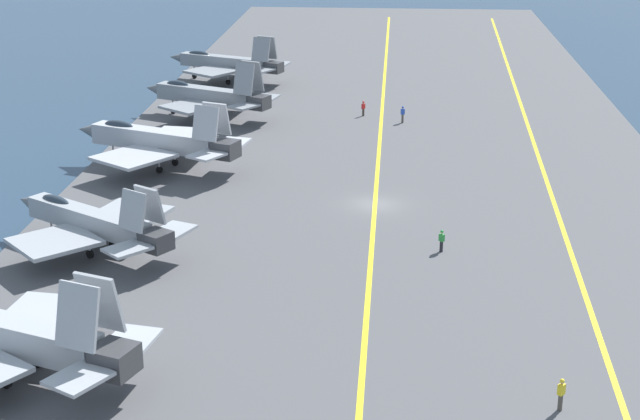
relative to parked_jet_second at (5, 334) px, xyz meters
The scene contains 13 objects.
ground_plane 35.20m from the parked_jet_second, 32.88° to the right, with size 2000.00×2000.00×0.00m, color #23384C.
carrier_deck 35.18m from the parked_jet_second, 32.88° to the right, with size 223.70×52.64×0.40m, color #4C4C4F.
deck_stripe_foul_line 44.69m from the parked_jet_second, 48.69° to the right, with size 201.33×0.36×0.01m, color yellow.
deck_stripe_centerline 35.17m from the parked_jet_second, 32.88° to the right, with size 201.33×0.36×0.01m, color yellow.
parked_jet_second is the anchor object (origin of this frame).
parked_jet_third 17.73m from the parked_jet_second, ahead, with size 12.79×14.89×5.68m.
parked_jet_fourth 37.81m from the parked_jet_second, ahead, with size 14.05×16.92×6.51m.
parked_jet_fifth 55.99m from the parked_jet_second, ahead, with size 11.98×15.59×6.65m.
parked_jet_sixth 74.38m from the parked_jet_second, ahead, with size 12.62×16.21×6.12m.
crew_blue_vest 59.74m from the parked_jet_second, 20.90° to the right, with size 0.39×0.45×1.82m.
crew_yellow_vest 29.23m from the parked_jet_second, 92.82° to the right, with size 0.46×0.45×1.80m.
crew_red_vest 60.91m from the parked_jet_second, 16.25° to the right, with size 0.46×0.42×1.66m.
crew_green_vest 31.01m from the parked_jet_second, 50.79° to the right, with size 0.46×0.44×1.64m.
Camera 1 is at (-74.99, -1.36, 26.65)m, focal length 55.00 mm.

